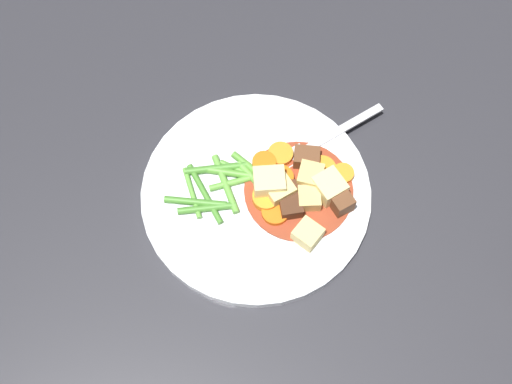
{
  "coord_description": "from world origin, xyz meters",
  "views": [
    {
      "loc": [
        -0.06,
        -0.31,
        0.71
      ],
      "look_at": [
        0.0,
        0.0,
        0.01
      ],
      "focal_mm": 46.24,
      "sensor_mm": 36.0,
      "label": 1
    }
  ],
  "objects_px": {
    "meat_chunk_1": "(307,158)",
    "potato_chunk_1": "(309,199)",
    "potato_chunk_2": "(279,190)",
    "meat_chunk_2": "(341,202)",
    "potato_chunk_3": "(329,187)",
    "carrot_slice_4": "(275,212)",
    "carrot_slice_2": "(342,171)",
    "dinner_plate": "(256,194)",
    "potato_chunk_5": "(311,180)",
    "meat_chunk_3": "(301,191)",
    "carrot_slice_5": "(280,155)",
    "fork": "(319,142)",
    "carrot_slice_0": "(264,164)",
    "carrot_slice_1": "(266,198)",
    "meat_chunk_0": "(291,208)",
    "potato_chunk_0": "(268,180)",
    "carrot_slice_6": "(321,171)",
    "carrot_slice_3": "(280,179)",
    "potato_chunk_4": "(308,234)"
  },
  "relations": [
    {
      "from": "meat_chunk_1",
      "to": "potato_chunk_1",
      "type": "bearing_deg",
      "value": -100.4
    },
    {
      "from": "potato_chunk_2",
      "to": "meat_chunk_2",
      "type": "height_order",
      "value": "same"
    },
    {
      "from": "potato_chunk_3",
      "to": "meat_chunk_2",
      "type": "distance_m",
      "value": 0.02
    },
    {
      "from": "carrot_slice_4",
      "to": "carrot_slice_2",
      "type": "bearing_deg",
      "value": 21.85
    },
    {
      "from": "potato_chunk_2",
      "to": "dinner_plate",
      "type": "bearing_deg",
      "value": 160.36
    },
    {
      "from": "potato_chunk_5",
      "to": "meat_chunk_1",
      "type": "distance_m",
      "value": 0.03
    },
    {
      "from": "meat_chunk_2",
      "to": "meat_chunk_3",
      "type": "height_order",
      "value": "meat_chunk_2"
    },
    {
      "from": "carrot_slice_5",
      "to": "fork",
      "type": "bearing_deg",
      "value": 9.94
    },
    {
      "from": "potato_chunk_2",
      "to": "meat_chunk_3",
      "type": "height_order",
      "value": "potato_chunk_2"
    },
    {
      "from": "carrot_slice_5",
      "to": "potato_chunk_3",
      "type": "xyz_separation_m",
      "value": [
        0.04,
        -0.06,
        0.01
      ]
    },
    {
      "from": "carrot_slice_0",
      "to": "meat_chunk_1",
      "type": "bearing_deg",
      "value": -5.66
    },
    {
      "from": "carrot_slice_1",
      "to": "meat_chunk_2",
      "type": "bearing_deg",
      "value": -16.64
    },
    {
      "from": "carrot_slice_4",
      "to": "carrot_slice_5",
      "type": "distance_m",
      "value": 0.07
    },
    {
      "from": "carrot_slice_4",
      "to": "meat_chunk_0",
      "type": "height_order",
      "value": "meat_chunk_0"
    },
    {
      "from": "potato_chunk_3",
      "to": "fork",
      "type": "xyz_separation_m",
      "value": [
        0.01,
        0.07,
        -0.01
      ]
    },
    {
      "from": "carrot_slice_0",
      "to": "potato_chunk_0",
      "type": "bearing_deg",
      "value": -92.03
    },
    {
      "from": "potato_chunk_3",
      "to": "meat_chunk_1",
      "type": "height_order",
      "value": "potato_chunk_3"
    },
    {
      "from": "carrot_slice_5",
      "to": "carrot_slice_6",
      "type": "bearing_deg",
      "value": -36.03
    },
    {
      "from": "carrot_slice_5",
      "to": "meat_chunk_1",
      "type": "relative_size",
      "value": 1.0
    },
    {
      "from": "meat_chunk_0",
      "to": "meat_chunk_1",
      "type": "bearing_deg",
      "value": 61.11
    },
    {
      "from": "carrot_slice_2",
      "to": "meat_chunk_3",
      "type": "bearing_deg",
      "value": -162.79
    },
    {
      "from": "carrot_slice_0",
      "to": "meat_chunk_1",
      "type": "distance_m",
      "value": 0.05
    },
    {
      "from": "potato_chunk_3",
      "to": "meat_chunk_1",
      "type": "xyz_separation_m",
      "value": [
        -0.02,
        0.04,
        -0.0
      ]
    },
    {
      "from": "potato_chunk_1",
      "to": "potato_chunk_3",
      "type": "distance_m",
      "value": 0.03
    },
    {
      "from": "carrot_slice_0",
      "to": "potato_chunk_3",
      "type": "height_order",
      "value": "potato_chunk_3"
    },
    {
      "from": "dinner_plate",
      "to": "carrot_slice_6",
      "type": "xyz_separation_m",
      "value": [
        0.08,
        0.01,
        0.01
      ]
    },
    {
      "from": "potato_chunk_0",
      "to": "potato_chunk_5",
      "type": "bearing_deg",
      "value": -8.46
    },
    {
      "from": "carrot_slice_4",
      "to": "potato_chunk_5",
      "type": "bearing_deg",
      "value": 30.47
    },
    {
      "from": "carrot_slice_3",
      "to": "potato_chunk_5",
      "type": "xyz_separation_m",
      "value": [
        0.03,
        -0.01,
        0.01
      ]
    },
    {
      "from": "carrot_slice_3",
      "to": "fork",
      "type": "xyz_separation_m",
      "value": [
        0.06,
        0.04,
        -0.0
      ]
    },
    {
      "from": "carrot_slice_1",
      "to": "carrot_slice_6",
      "type": "xyz_separation_m",
      "value": [
        0.07,
        0.02,
        -0.0
      ]
    },
    {
      "from": "carrot_slice_2",
      "to": "fork",
      "type": "height_order",
      "value": "carrot_slice_2"
    },
    {
      "from": "dinner_plate",
      "to": "fork",
      "type": "xyz_separation_m",
      "value": [
        0.09,
        0.05,
        0.01
      ]
    },
    {
      "from": "carrot_slice_2",
      "to": "meat_chunk_1",
      "type": "height_order",
      "value": "meat_chunk_1"
    },
    {
      "from": "carrot_slice_5",
      "to": "potato_chunk_0",
      "type": "distance_m",
      "value": 0.04
    },
    {
      "from": "dinner_plate",
      "to": "potato_chunk_1",
      "type": "bearing_deg",
      "value": -23.85
    },
    {
      "from": "meat_chunk_0",
      "to": "fork",
      "type": "height_order",
      "value": "meat_chunk_0"
    },
    {
      "from": "carrot_slice_5",
      "to": "meat_chunk_1",
      "type": "height_order",
      "value": "meat_chunk_1"
    },
    {
      "from": "carrot_slice_4",
      "to": "meat_chunk_2",
      "type": "relative_size",
      "value": 1.23
    },
    {
      "from": "carrot_slice_6",
      "to": "carrot_slice_3",
      "type": "bearing_deg",
      "value": -179.48
    },
    {
      "from": "carrot_slice_5",
      "to": "meat_chunk_1",
      "type": "xyz_separation_m",
      "value": [
        0.03,
        -0.01,
        0.01
      ]
    },
    {
      "from": "meat_chunk_3",
      "to": "fork",
      "type": "bearing_deg",
      "value": 58.33
    },
    {
      "from": "carrot_slice_6",
      "to": "meat_chunk_1",
      "type": "bearing_deg",
      "value": 129.24
    },
    {
      "from": "carrot_slice_1",
      "to": "potato_chunk_4",
      "type": "distance_m",
      "value": 0.07
    },
    {
      "from": "carrot_slice_1",
      "to": "potato_chunk_5",
      "type": "xyz_separation_m",
      "value": [
        0.06,
        0.01,
        0.01
      ]
    },
    {
      "from": "carrot_slice_6",
      "to": "potato_chunk_3",
      "type": "relative_size",
      "value": 1.07
    },
    {
      "from": "fork",
      "to": "carrot_slice_0",
      "type": "bearing_deg",
      "value": -166.33
    },
    {
      "from": "dinner_plate",
      "to": "meat_chunk_3",
      "type": "height_order",
      "value": "meat_chunk_3"
    },
    {
      "from": "carrot_slice_0",
      "to": "carrot_slice_2",
      "type": "bearing_deg",
      "value": -17.04
    },
    {
      "from": "potato_chunk_4",
      "to": "potato_chunk_0",
      "type": "bearing_deg",
      "value": 112.7
    }
  ]
}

